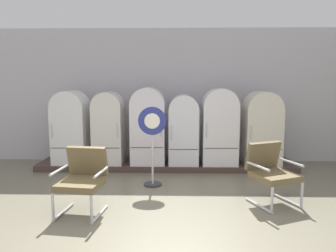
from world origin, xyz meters
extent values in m
cube|color=#716C58|center=(0.00, 0.00, -0.03)|extent=(12.00, 10.00, 0.05)
cube|color=silver|center=(0.00, 3.66, 1.49)|extent=(11.76, 0.12, 2.98)
cube|color=#47443F|center=(0.00, 3.66, 2.63)|extent=(11.76, 0.07, 0.06)
cube|color=#46352F|center=(0.00, 3.02, 0.06)|extent=(5.36, 0.95, 0.12)
cube|color=white|center=(-1.99, 2.93, 0.70)|extent=(0.68, 0.68, 1.17)
cylinder|color=white|center=(-1.99, 2.93, 1.29)|extent=(0.68, 0.67, 0.68)
cube|color=#383838|center=(-1.99, 2.59, 0.49)|extent=(0.63, 0.01, 0.01)
cylinder|color=silver|center=(-2.27, 2.57, 0.84)|extent=(0.02, 0.02, 0.28)
cube|color=silver|center=(-1.20, 2.89, 0.71)|extent=(0.60, 0.61, 1.19)
cylinder|color=silver|center=(-1.20, 2.89, 1.30)|extent=(0.60, 0.59, 0.60)
cube|color=#383838|center=(-1.20, 2.59, 0.50)|extent=(0.56, 0.01, 0.01)
cylinder|color=silver|center=(-0.95, 2.57, 0.85)|extent=(0.02, 0.02, 0.28)
cube|color=white|center=(-0.37, 2.90, 0.73)|extent=(0.70, 0.62, 1.23)
cylinder|color=white|center=(-0.37, 2.90, 1.35)|extent=(0.70, 0.60, 0.70)
cube|color=#383838|center=(-0.37, 2.59, 0.51)|extent=(0.64, 0.01, 0.01)
cylinder|color=silver|center=(-0.08, 2.57, 0.88)|extent=(0.02, 0.02, 0.28)
cube|color=white|center=(0.36, 2.90, 0.68)|extent=(0.61, 0.61, 1.13)
cylinder|color=white|center=(0.36, 2.90, 1.25)|extent=(0.61, 0.60, 0.61)
cube|color=#383838|center=(0.36, 2.59, 0.48)|extent=(0.56, 0.01, 0.01)
cylinder|color=silver|center=(0.12, 2.57, 0.82)|extent=(0.02, 0.02, 0.28)
cube|color=white|center=(1.10, 2.89, 0.72)|extent=(0.71, 0.61, 1.21)
cylinder|color=white|center=(1.10, 2.89, 1.33)|extent=(0.71, 0.60, 0.71)
cube|color=#383838|center=(1.10, 2.59, 0.50)|extent=(0.65, 0.01, 0.01)
cylinder|color=silver|center=(0.81, 2.57, 0.87)|extent=(0.02, 0.02, 0.28)
cube|color=silver|center=(1.97, 2.94, 0.69)|extent=(0.72, 0.69, 1.14)
cylinder|color=silver|center=(1.97, 2.94, 1.26)|extent=(0.72, 0.68, 0.72)
cube|color=#383838|center=(1.97, 2.59, 0.48)|extent=(0.66, 0.01, 0.01)
cylinder|color=silver|center=(1.67, 2.57, 0.83)|extent=(0.02, 0.02, 0.28)
cylinder|color=silver|center=(-1.36, 0.51, 0.02)|extent=(0.11, 0.60, 0.04)
cylinder|color=silver|center=(-1.40, 0.23, 0.20)|extent=(0.04, 0.04, 0.37)
cylinder|color=silver|center=(-0.84, 0.45, 0.02)|extent=(0.11, 0.60, 0.04)
cylinder|color=silver|center=(-0.87, 0.17, 0.20)|extent=(0.04, 0.04, 0.37)
cube|color=brown|center=(-1.10, 0.48, 0.43)|extent=(0.63, 0.61, 0.09)
cube|color=brown|center=(-1.07, 0.76, 0.69)|extent=(0.59, 0.23, 0.43)
cylinder|color=silver|center=(-1.40, 0.52, 0.62)|extent=(0.10, 0.49, 0.04)
cylinder|color=silver|center=(-0.80, 0.44, 0.62)|extent=(0.10, 0.49, 0.04)
cylinder|color=silver|center=(1.43, 0.82, 0.02)|extent=(0.28, 0.57, 0.04)
cylinder|color=silver|center=(1.55, 0.56, 0.20)|extent=(0.05, 0.05, 0.37)
cylinder|color=silver|center=(1.92, 1.03, 0.02)|extent=(0.28, 0.57, 0.04)
cylinder|color=silver|center=(2.03, 0.78, 0.20)|extent=(0.05, 0.05, 0.37)
cube|color=brown|center=(1.68, 0.93, 0.43)|extent=(0.74, 0.73, 0.09)
cube|color=brown|center=(1.56, 1.19, 0.69)|extent=(0.59, 0.37, 0.43)
cylinder|color=silver|center=(1.40, 0.80, 0.62)|extent=(0.23, 0.47, 0.04)
cylinder|color=silver|center=(1.95, 1.05, 0.62)|extent=(0.23, 0.47, 0.04)
cylinder|color=#2D2D30|center=(-0.20, 1.79, 0.01)|extent=(0.32, 0.32, 0.03)
cylinder|color=silver|center=(-0.20, 1.79, 0.59)|extent=(0.04, 0.04, 1.12)
cylinder|color=navy|center=(-0.20, 1.76, 1.15)|extent=(0.49, 0.02, 0.49)
cylinder|color=white|center=(-0.20, 1.75, 1.15)|extent=(0.27, 0.00, 0.27)
camera|label=1|loc=(0.22, -3.87, 1.86)|focal=35.44mm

